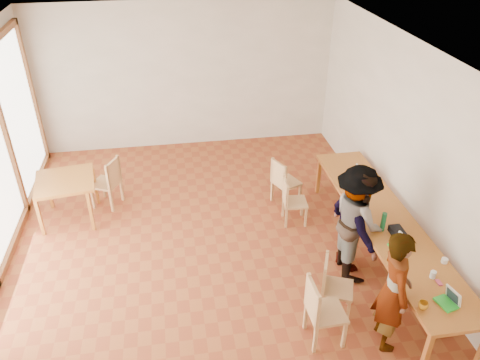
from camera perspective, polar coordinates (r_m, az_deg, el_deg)
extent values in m
plane|color=brown|center=(7.01, -3.83, -10.19)|extent=(8.00, 8.00, 0.00)
cube|color=beige|center=(9.76, -6.63, 12.42)|extent=(6.00, 0.10, 3.00)
cube|color=beige|center=(6.98, 21.01, 2.38)|extent=(0.10, 8.00, 3.00)
cube|color=white|center=(5.49, -4.97, 14.08)|extent=(6.00, 8.00, 0.04)
cube|color=#AD5C26|center=(6.92, 17.35, -4.76)|extent=(0.80, 4.00, 0.05)
cube|color=#AD5C26|center=(5.82, 21.72, -19.29)|extent=(0.06, 0.06, 0.70)
cube|color=#AD5C26|center=(8.49, 9.57, 0.52)|extent=(0.06, 0.06, 0.70)
cube|color=#AD5C26|center=(8.71, 13.83, 0.88)|extent=(0.06, 0.06, 0.70)
cube|color=#AD5C26|center=(8.01, -20.61, -0.13)|extent=(0.90, 0.90, 0.05)
cube|color=#AD5C26|center=(7.97, -23.26, -4.10)|extent=(0.05, 0.05, 0.70)
cube|color=#AD5C26|center=(8.61, -22.30, -1.13)|extent=(0.05, 0.05, 0.70)
cube|color=#AD5C26|center=(7.80, -17.73, -3.72)|extent=(0.05, 0.05, 0.70)
cube|color=#AD5C26|center=(8.45, -17.18, -0.71)|extent=(0.05, 0.05, 0.70)
cube|color=tan|center=(6.19, 11.78, -12.81)|extent=(0.51, 0.51, 0.04)
cube|color=tan|center=(6.03, 10.32, -11.10)|extent=(0.18, 0.37, 0.41)
cube|color=tan|center=(5.83, 10.48, -15.57)|extent=(0.44, 0.44, 0.04)
cube|color=tan|center=(5.60, 8.84, -14.25)|extent=(0.05, 0.42, 0.44)
cube|color=tan|center=(7.65, 6.72, -2.71)|extent=(0.40, 0.40, 0.04)
cube|color=tan|center=(7.51, 5.56, -1.43)|extent=(0.07, 0.37, 0.39)
cube|color=tan|center=(8.10, 5.68, -0.29)|extent=(0.53, 0.53, 0.04)
cube|color=tan|center=(7.88, 4.72, 0.75)|extent=(0.20, 0.38, 0.42)
cube|color=tan|center=(8.33, -16.08, -0.37)|extent=(0.56, 0.56, 0.04)
cube|color=tan|center=(8.12, -15.18, 0.86)|extent=(0.22, 0.39, 0.44)
imported|color=gray|center=(5.73, 18.20, -12.69)|extent=(0.46, 0.63, 1.61)
imported|color=gray|center=(6.64, 14.18, -4.90)|extent=(0.70, 0.86, 1.63)
imported|color=gray|center=(6.64, 13.79, -4.76)|extent=(0.77, 1.15, 1.65)
cube|color=green|center=(5.85, 23.80, -13.59)|extent=(0.21, 0.26, 0.02)
cube|color=white|center=(5.84, 24.57, -12.71)|extent=(0.12, 0.22, 0.19)
cube|color=green|center=(6.41, 18.73, -7.86)|extent=(0.22, 0.27, 0.02)
cube|color=white|center=(6.41, 19.45, -7.04)|extent=(0.12, 0.23, 0.20)
cube|color=green|center=(7.74, 13.85, 0.30)|extent=(0.20, 0.26, 0.03)
cube|color=white|center=(7.74, 14.49, 0.96)|extent=(0.10, 0.23, 0.20)
imported|color=orange|center=(5.69, 21.44, -14.01)|extent=(0.15, 0.15, 0.09)
cylinder|color=#1B6739|center=(6.60, 17.08, -4.90)|extent=(0.07, 0.07, 0.28)
cylinder|color=silver|center=(6.11, 22.47, -10.60)|extent=(0.07, 0.07, 0.09)
cylinder|color=white|center=(6.39, 23.67, -8.98)|extent=(0.08, 0.08, 0.06)
cube|color=#BF3C5D|center=(6.09, 23.10, -11.42)|extent=(0.05, 0.10, 0.01)
cube|color=black|center=(6.62, 18.66, -6.09)|extent=(0.16, 0.26, 0.09)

